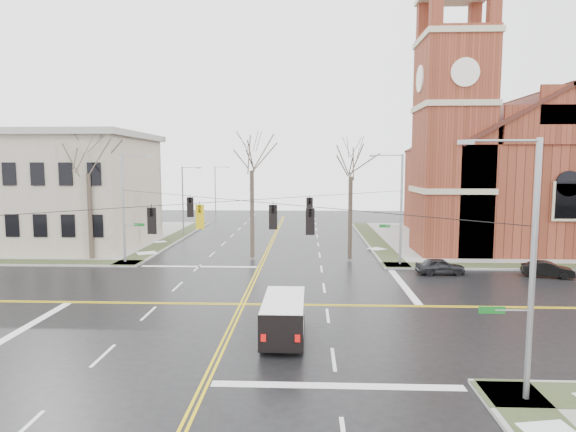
{
  "coord_description": "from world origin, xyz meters",
  "views": [
    {
      "loc": [
        3.86,
        -27.81,
        8.23
      ],
      "look_at": [
        2.48,
        6.0,
        4.67
      ],
      "focal_mm": 30.0,
      "sensor_mm": 36.0,
      "label": 1
    }
  ],
  "objects_px": {
    "church": "(503,164)",
    "streetlight_north_a": "(184,198)",
    "parked_car_a": "(440,266)",
    "tree_ne": "(351,171)",
    "signal_pole_se": "(528,263)",
    "parked_car_b": "(547,269)",
    "signal_pole_ne": "(399,206)",
    "tree_nw_far": "(88,168)",
    "signal_pole_nw": "(125,205)",
    "tree_nw_near": "(252,165)",
    "cargo_van": "(284,314)",
    "streetlight_north_b": "(216,189)"
  },
  "relations": [
    {
      "from": "church",
      "to": "signal_pole_ne",
      "type": "xyz_separation_m",
      "value": [
        -13.44,
        -13.28,
        -3.48
      ]
    },
    {
      "from": "streetlight_north_a",
      "to": "streetlight_north_b",
      "type": "bearing_deg",
      "value": 90.0
    },
    {
      "from": "signal_pole_ne",
      "to": "streetlight_north_a",
      "type": "bearing_deg",
      "value": 143.1
    },
    {
      "from": "cargo_van",
      "to": "tree_nw_near",
      "type": "bearing_deg",
      "value": 101.26
    },
    {
      "from": "tree_nw_near",
      "to": "tree_ne",
      "type": "relative_size",
      "value": 1.07
    },
    {
      "from": "cargo_van",
      "to": "tree_nw_far",
      "type": "xyz_separation_m",
      "value": [
        -17.69,
        18.15,
        6.89
      ]
    },
    {
      "from": "signal_pole_nw",
      "to": "parked_car_a",
      "type": "xyz_separation_m",
      "value": [
        25.27,
        -3.01,
        -4.33
      ]
    },
    {
      "from": "signal_pole_ne",
      "to": "tree_ne",
      "type": "xyz_separation_m",
      "value": [
        -3.78,
        1.97,
        2.81
      ]
    },
    {
      "from": "streetlight_north_a",
      "to": "tree_ne",
      "type": "xyz_separation_m",
      "value": [
        18.19,
        -14.53,
        3.29
      ]
    },
    {
      "from": "signal_pole_se",
      "to": "parked_car_a",
      "type": "relative_size",
      "value": 2.47
    },
    {
      "from": "signal_pole_se",
      "to": "streetlight_north_a",
      "type": "distance_m",
      "value": 45.2
    },
    {
      "from": "tree_nw_far",
      "to": "tree_nw_near",
      "type": "relative_size",
      "value": 0.97
    },
    {
      "from": "streetlight_north_a",
      "to": "cargo_van",
      "type": "xyz_separation_m",
      "value": [
        13.4,
        -33.36,
        -3.34
      ]
    },
    {
      "from": "signal_pole_nw",
      "to": "streetlight_north_a",
      "type": "xyz_separation_m",
      "value": [
        0.67,
        16.5,
        -0.48
      ]
    },
    {
      "from": "church",
      "to": "parked_car_b",
      "type": "relative_size",
      "value": 7.76
    },
    {
      "from": "signal_pole_ne",
      "to": "parked_car_b",
      "type": "bearing_deg",
      "value": -19.25
    },
    {
      "from": "streetlight_north_a",
      "to": "streetlight_north_b",
      "type": "height_order",
      "value": "same"
    },
    {
      "from": "church",
      "to": "parked_car_b",
      "type": "xyz_separation_m",
      "value": [
        -3.13,
        -16.88,
        -7.85
      ]
    },
    {
      "from": "church",
      "to": "signal_pole_se",
      "type": "bearing_deg",
      "value": -110.33
    },
    {
      "from": "church",
      "to": "parked_car_a",
      "type": "relative_size",
      "value": 7.56
    },
    {
      "from": "tree_nw_far",
      "to": "tree_ne",
      "type": "xyz_separation_m",
      "value": [
        22.48,
        0.69,
        -0.27
      ]
    },
    {
      "from": "church",
      "to": "streetlight_north_a",
      "type": "bearing_deg",
      "value": 174.81
    },
    {
      "from": "signal_pole_ne",
      "to": "tree_ne",
      "type": "height_order",
      "value": "tree_ne"
    },
    {
      "from": "church",
      "to": "tree_ne",
      "type": "xyz_separation_m",
      "value": [
        -17.23,
        -11.31,
        -0.68
      ]
    },
    {
      "from": "signal_pole_se",
      "to": "tree_nw_near",
      "type": "height_order",
      "value": "tree_nw_near"
    },
    {
      "from": "streetlight_north_a",
      "to": "streetlight_north_b",
      "type": "relative_size",
      "value": 1.0
    },
    {
      "from": "parked_car_a",
      "to": "parked_car_b",
      "type": "bearing_deg",
      "value": -97.52
    },
    {
      "from": "signal_pole_ne",
      "to": "parked_car_a",
      "type": "bearing_deg",
      "value": -48.9
    },
    {
      "from": "tree_nw_far",
      "to": "signal_pole_nw",
      "type": "bearing_deg",
      "value": -19.58
    },
    {
      "from": "church",
      "to": "signal_pole_ne",
      "type": "distance_m",
      "value": 19.22
    },
    {
      "from": "tree_nw_far",
      "to": "signal_pole_se",
      "type": "bearing_deg",
      "value": -42.76
    },
    {
      "from": "parked_car_a",
      "to": "streetlight_north_a",
      "type": "bearing_deg",
      "value": 48.47
    },
    {
      "from": "cargo_van",
      "to": "tree_nw_far",
      "type": "bearing_deg",
      "value": 134.55
    },
    {
      "from": "signal_pole_ne",
      "to": "signal_pole_se",
      "type": "xyz_separation_m",
      "value": [
        0.0,
        -23.0,
        0.0
      ]
    },
    {
      "from": "tree_nw_near",
      "to": "parked_car_b",
      "type": "bearing_deg",
      "value": -14.73
    },
    {
      "from": "signal_pole_ne",
      "to": "tree_nw_far",
      "type": "height_order",
      "value": "tree_nw_far"
    },
    {
      "from": "signal_pole_nw",
      "to": "tree_nw_far",
      "type": "bearing_deg",
      "value": 160.42
    },
    {
      "from": "parked_car_b",
      "to": "parked_car_a",
      "type": "bearing_deg",
      "value": 102.42
    },
    {
      "from": "signal_pole_ne",
      "to": "signal_pole_nw",
      "type": "relative_size",
      "value": 1.0
    },
    {
      "from": "tree_ne",
      "to": "cargo_van",
      "type": "bearing_deg",
      "value": -104.27
    },
    {
      "from": "church",
      "to": "signal_pole_ne",
      "type": "relative_size",
      "value": 3.06
    },
    {
      "from": "church",
      "to": "tree_ne",
      "type": "relative_size",
      "value": 2.57
    },
    {
      "from": "signal_pole_se",
      "to": "tree_nw_far",
      "type": "height_order",
      "value": "tree_nw_far"
    },
    {
      "from": "parked_car_a",
      "to": "tree_ne",
      "type": "height_order",
      "value": "tree_ne"
    },
    {
      "from": "signal_pole_se",
      "to": "tree_nw_far",
      "type": "bearing_deg",
      "value": 137.24
    },
    {
      "from": "cargo_van",
      "to": "parked_car_b",
      "type": "distance_m",
      "value": 23.08
    },
    {
      "from": "signal_pole_se",
      "to": "parked_car_b",
      "type": "relative_size",
      "value": 2.54
    },
    {
      "from": "signal_pole_se",
      "to": "parked_car_a",
      "type": "distance_m",
      "value": 20.62
    },
    {
      "from": "parked_car_b",
      "to": "tree_nw_near",
      "type": "height_order",
      "value": "tree_nw_near"
    },
    {
      "from": "parked_car_a",
      "to": "tree_nw_far",
      "type": "relative_size",
      "value": 0.33
    }
  ]
}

